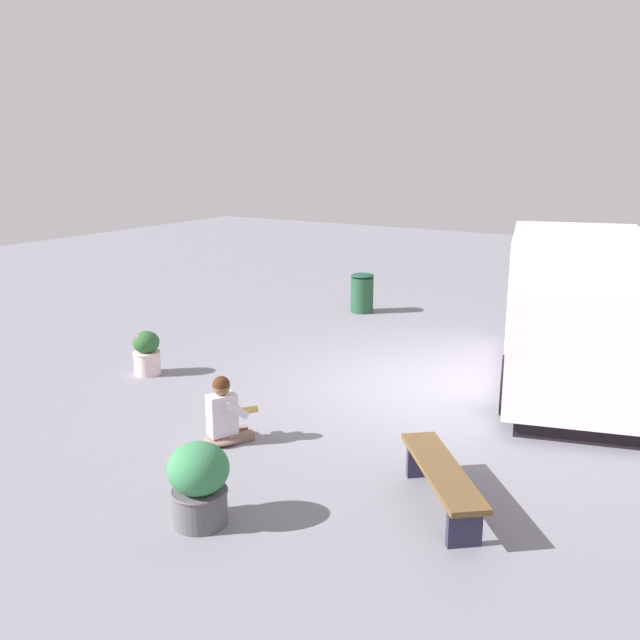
% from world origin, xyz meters
% --- Properties ---
extents(ground_plane, '(40.00, 40.00, 0.00)m').
position_xyz_m(ground_plane, '(0.00, 0.00, 0.00)').
color(ground_plane, slate).
extents(food_truck, '(3.31, 5.30, 2.34)m').
position_xyz_m(food_truck, '(2.01, 1.44, 1.13)').
color(food_truck, silver).
rests_on(food_truck, ground_plane).
extents(person_customer, '(0.63, 0.78, 0.90)m').
position_xyz_m(person_customer, '(-1.27, -3.26, 0.36)').
color(person_customer, '#7C6155').
rests_on(person_customer, ground_plane).
extents(planter_flowering_near, '(0.46, 0.46, 0.74)m').
position_xyz_m(planter_flowering_near, '(-4.15, -1.76, 0.37)').
color(planter_flowering_near, beige).
rests_on(planter_flowering_near, ground_plane).
extents(planter_flowering_far, '(0.63, 0.63, 0.87)m').
position_xyz_m(planter_flowering_far, '(-0.20, -4.97, 0.45)').
color(planter_flowering_far, '#535254').
rests_on(planter_flowering_far, ground_plane).
extents(plaza_bench, '(1.48, 1.68, 0.47)m').
position_xyz_m(plaza_bench, '(1.76, -3.41, 0.36)').
color(plaza_bench, brown).
rests_on(plaza_bench, ground_plane).
extents(trash_bin, '(0.53, 0.53, 0.90)m').
position_xyz_m(trash_bin, '(-3.24, 4.11, 0.46)').
color(trash_bin, '#20492E').
rests_on(trash_bin, ground_plane).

